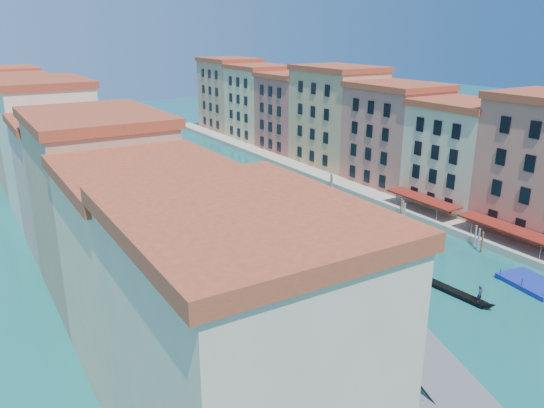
{
  "coord_description": "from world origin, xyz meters",
  "views": [
    {
      "loc": [
        -38.35,
        -15.48,
        27.88
      ],
      "look_at": [
        -2.9,
        42.7,
        5.4
      ],
      "focal_mm": 35.0,
      "sensor_mm": 36.0,
      "label": 1
    }
  ],
  "objects_px": {
    "gondola_fore": "(446,287)",
    "blue_dock": "(532,283)",
    "vaporetto_stop": "(333,383)",
    "vaporetto_near": "(436,388)",
    "vaporetto_far": "(206,195)",
    "gondola_right": "(391,258)"
  },
  "relations": [
    {
      "from": "vaporetto_stop",
      "to": "blue_dock",
      "type": "height_order",
      "value": "vaporetto_stop"
    },
    {
      "from": "gondola_fore",
      "to": "gondola_right",
      "type": "xyz_separation_m",
      "value": [
        0.12,
        9.02,
        0.06
      ]
    },
    {
      "from": "gondola_right",
      "to": "blue_dock",
      "type": "relative_size",
      "value": 1.68
    },
    {
      "from": "vaporetto_near",
      "to": "gondola_right",
      "type": "height_order",
      "value": "vaporetto_near"
    },
    {
      "from": "vaporetto_far",
      "to": "blue_dock",
      "type": "relative_size",
      "value": 2.87
    },
    {
      "from": "vaporetto_stop",
      "to": "blue_dock",
      "type": "relative_size",
      "value": 2.25
    },
    {
      "from": "vaporetto_stop",
      "to": "vaporetto_far",
      "type": "relative_size",
      "value": 0.78
    },
    {
      "from": "vaporetto_near",
      "to": "gondola_fore",
      "type": "relative_size",
      "value": 1.63
    },
    {
      "from": "vaporetto_near",
      "to": "vaporetto_far",
      "type": "distance_m",
      "value": 55.86
    },
    {
      "from": "vaporetto_near",
      "to": "gondola_right",
      "type": "bearing_deg",
      "value": 72.4
    },
    {
      "from": "vaporetto_stop",
      "to": "gondola_fore",
      "type": "bearing_deg",
      "value": 19.72
    },
    {
      "from": "gondola_fore",
      "to": "vaporetto_near",
      "type": "bearing_deg",
      "value": -146.02
    },
    {
      "from": "vaporetto_stop",
      "to": "vaporetto_near",
      "type": "height_order",
      "value": "vaporetto_stop"
    },
    {
      "from": "vaporetto_stop",
      "to": "gondola_right",
      "type": "relative_size",
      "value": 1.34
    },
    {
      "from": "vaporetto_far",
      "to": "gondola_right",
      "type": "distance_m",
      "value": 35.44
    },
    {
      "from": "gondola_fore",
      "to": "blue_dock",
      "type": "bearing_deg",
      "value": -29.31
    },
    {
      "from": "gondola_right",
      "to": "vaporetto_far",
      "type": "bearing_deg",
      "value": 129.28
    },
    {
      "from": "vaporetto_far",
      "to": "gondola_fore",
      "type": "height_order",
      "value": "vaporetto_far"
    },
    {
      "from": "vaporetto_near",
      "to": "gondola_right",
      "type": "distance_m",
      "value": 26.65
    },
    {
      "from": "vaporetto_far",
      "to": "blue_dock",
      "type": "bearing_deg",
      "value": -69.27
    },
    {
      "from": "blue_dock",
      "to": "gondola_fore",
      "type": "bearing_deg",
      "value": 163.27
    },
    {
      "from": "gondola_fore",
      "to": "vaporetto_stop",
      "type": "bearing_deg",
      "value": -165.12
    }
  ]
}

